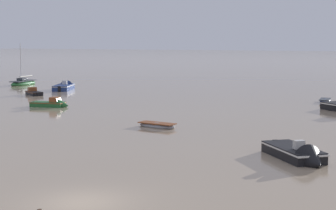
% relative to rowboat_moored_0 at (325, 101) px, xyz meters
% --- Properties ---
extents(ground_plane, '(800.00, 800.00, 0.00)m').
position_rel_rowboat_moored_0_xyz_m(ground_plane, '(-0.11, -48.06, -0.15)').
color(ground_plane, tan).
extents(rowboat_moored_0, '(1.65, 3.64, 0.56)m').
position_rel_rowboat_moored_0_xyz_m(rowboat_moored_0, '(0.00, 0.00, 0.00)').
color(rowboat_moored_0, navy).
rests_on(rowboat_moored_0, ground).
extents(motorboat_moored_1, '(4.69, 2.62, 1.69)m').
position_rel_rowboat_moored_0_xyz_m(motorboat_moored_1, '(-26.00, -20.00, 0.10)').
color(motorboat_moored_1, '#23602D').
rests_on(motorboat_moored_1, ground).
extents(motorboat_moored_2, '(4.94, 6.81, 2.23)m').
position_rel_rowboat_moored_0_xyz_m(motorboat_moored_2, '(-39.44, -1.66, 0.16)').
color(motorboat_moored_2, navy).
rests_on(motorboat_moored_2, ground).
extents(motorboat_moored_3, '(5.54, 5.59, 2.01)m').
position_rel_rowboat_moored_0_xyz_m(motorboat_moored_3, '(6.29, -34.36, 0.12)').
color(motorboat_moored_3, black).
rests_on(motorboat_moored_3, ground).
extents(motorboat_moored_5, '(4.24, 3.23, 1.55)m').
position_rel_rowboat_moored_0_xyz_m(motorboat_moored_5, '(-37.99, -10.39, 0.08)').
color(motorboat_moored_5, black).
rests_on(motorboat_moored_5, ground).
extents(sailboat_moored_2, '(3.21, 6.92, 7.47)m').
position_rel_rowboat_moored_0_xyz_m(sailboat_moored_2, '(-51.42, 1.84, 0.17)').
color(sailboat_moored_2, '#23602D').
rests_on(sailboat_moored_2, ground).
extents(rowboat_moored_3, '(3.71, 1.53, 0.57)m').
position_rel_rowboat_moored_0_xyz_m(rowboat_moored_3, '(-8.20, -27.16, 0.00)').
color(rowboat_moored_3, gray).
rests_on(rowboat_moored_3, ground).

